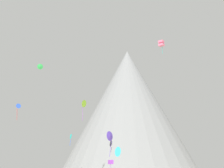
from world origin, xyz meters
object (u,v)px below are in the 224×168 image
(kite_cyan_low, at_px, (118,152))
(kite_violet_low, at_px, (111,162))
(kite_green_high, at_px, (40,67))
(kite_blue_mid, at_px, (18,106))
(kite_lime_mid, at_px, (84,104))
(kite_teal_low, at_px, (71,138))
(kite_indigo_low, at_px, (110,136))
(kite_black_low, at_px, (111,144))
(kite_rainbow_high, at_px, (161,43))
(rock_massif, at_px, (128,117))

(kite_cyan_low, relative_size, kite_violet_low, 0.73)
(kite_green_high, distance_m, kite_violet_low, 35.55)
(kite_blue_mid, bearing_deg, kite_lime_mid, -173.11)
(kite_teal_low, distance_m, kite_green_high, 23.98)
(kite_indigo_low, bearing_deg, kite_black_low, 37.41)
(kite_cyan_low, height_order, kite_violet_low, kite_cyan_low)
(kite_teal_low, distance_m, kite_indigo_low, 19.11)
(kite_teal_low, distance_m, kite_blue_mid, 16.71)
(kite_green_high, xyz_separation_m, kite_violet_low, (21.83, 0.89, -28.05))
(kite_rainbow_high, height_order, kite_indigo_low, kite_rainbow_high)
(kite_lime_mid, height_order, kite_indigo_low, kite_lime_mid)
(kite_rainbow_high, height_order, kite_violet_low, kite_rainbow_high)
(kite_teal_low, bearing_deg, kite_cyan_low, -114.93)
(rock_massif, distance_m, kite_blue_mid, 77.79)
(kite_rainbow_high, distance_m, kite_black_low, 36.69)
(rock_massif, xyz_separation_m, kite_black_low, (-12.91, -50.50, -18.92))
(kite_indigo_low, bearing_deg, kite_teal_low, 73.55)
(kite_teal_low, xyz_separation_m, kite_blue_mid, (-14.32, -3.51, 7.87))
(kite_blue_mid, bearing_deg, rock_massif, -150.77)
(kite_teal_low, distance_m, kite_violet_low, 13.29)
(kite_teal_low, height_order, kite_cyan_low, kite_teal_low)
(kite_blue_mid, bearing_deg, kite_black_low, -179.44)
(kite_green_high, relative_size, kite_lime_mid, 0.27)
(kite_cyan_low, xyz_separation_m, kite_black_low, (-0.22, 20.50, 3.90))
(kite_green_high, height_order, kite_blue_mid, kite_green_high)
(kite_teal_low, relative_size, kite_cyan_low, 1.33)
(kite_teal_low, height_order, kite_indigo_low, kite_teal_low)
(kite_indigo_low, bearing_deg, rock_massif, 31.18)
(kite_black_low, relative_size, kite_lime_mid, 0.56)
(rock_massif, height_order, kite_green_high, rock_massif)
(kite_green_high, xyz_separation_m, kite_indigo_low, (20.35, -17.44, -23.06))
(kite_violet_low, relative_size, kite_indigo_low, 0.60)
(rock_massif, relative_size, kite_lime_mid, 11.99)
(kite_green_high, distance_m, kite_blue_mid, 14.99)
(kite_green_high, distance_m, kite_indigo_low, 35.35)
(kite_rainbow_high, bearing_deg, rock_massif, -51.41)
(rock_massif, distance_m, kite_lime_mid, 57.97)
(rock_massif, xyz_separation_m, kite_lime_mid, (-22.17, -53.19, -6.37))
(rock_massif, bearing_deg, kite_black_low, -104.34)
(kite_green_high, height_order, kite_violet_low, kite_green_high)
(kite_rainbow_high, distance_m, kite_lime_mid, 32.75)
(rock_massif, xyz_separation_m, kite_indigo_low, (-15.26, -78.91, -20.00))
(kite_rainbow_high, height_order, kite_lime_mid, kite_rainbow_high)
(kite_cyan_low, height_order, kite_blue_mid, kite_blue_mid)
(kite_violet_low, distance_m, kite_lime_mid, 21.73)
(kite_lime_mid, bearing_deg, kite_violet_low, 83.63)
(kite_green_high, xyz_separation_m, kite_lime_mid, (13.43, 8.28, -9.42))
(kite_cyan_low, bearing_deg, kite_black_low, -31.29)
(rock_massif, height_order, kite_black_low, rock_massif)
(rock_massif, distance_m, kite_violet_low, 66.97)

